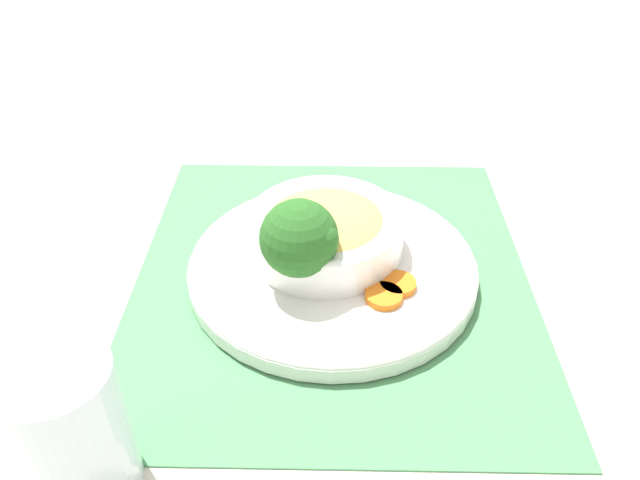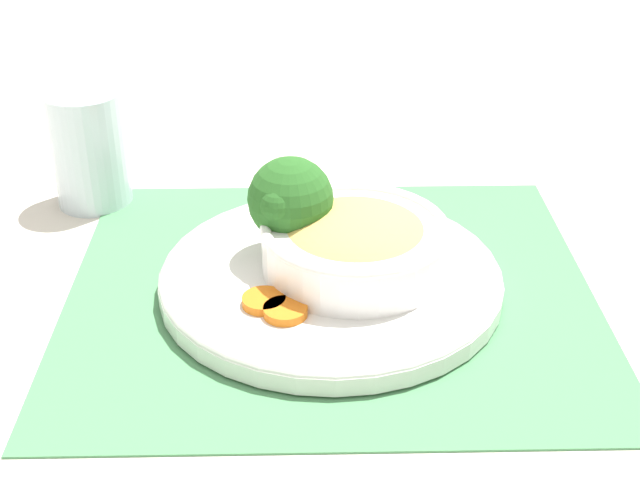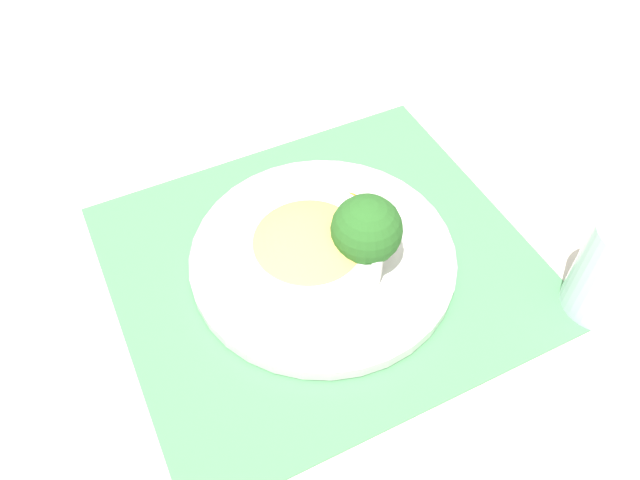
{
  "view_description": "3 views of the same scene",
  "coord_description": "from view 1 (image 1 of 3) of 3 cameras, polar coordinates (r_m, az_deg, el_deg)",
  "views": [
    {
      "loc": [
        0.0,
        0.52,
        0.43
      ],
      "look_at": [
        0.02,
        -0.0,
        0.05
      ],
      "focal_mm": 35.0,
      "sensor_mm": 36.0,
      "label": 1
    },
    {
      "loc": [
        -0.67,
        0.02,
        0.44
      ],
      "look_at": [
        0.01,
        0.01,
        0.05
      ],
      "focal_mm": 50.0,
      "sensor_mm": 36.0,
      "label": 2
    },
    {
      "loc": [
        0.4,
        -0.2,
        0.58
      ],
      "look_at": [
        -0.01,
        -0.0,
        0.04
      ],
      "focal_mm": 35.0,
      "sensor_mm": 36.0,
      "label": 3
    }
  ],
  "objects": [
    {
      "name": "ground_plane",
      "position": [
        0.67,
        1.39,
        -3.35
      ],
      "size": [
        4.0,
        4.0,
        0.0
      ],
      "primitive_type": "plane",
      "color": "beige"
    },
    {
      "name": "placemat",
      "position": [
        0.67,
        1.39,
        -3.22
      ],
      "size": [
        0.42,
        0.47,
        0.0
      ],
      "color": "#4C8C59",
      "rests_on": "ground_plane"
    },
    {
      "name": "plate",
      "position": [
        0.66,
        1.41,
        -2.33
      ],
      "size": [
        0.3,
        0.3,
        0.02
      ],
      "color": "white",
      "rests_on": "placemat"
    },
    {
      "name": "bowl",
      "position": [
        0.66,
        0.77,
        0.99
      ],
      "size": [
        0.17,
        0.17,
        0.05
      ],
      "color": "white",
      "rests_on": "plate"
    },
    {
      "name": "broccoli_floret",
      "position": [
        0.6,
        -1.6,
        0.09
      ],
      "size": [
        0.08,
        0.08,
        0.1
      ],
      "color": "#84AD5B",
      "rests_on": "plate"
    },
    {
      "name": "carrot_slice_near",
      "position": [
        0.62,
        6.12,
        -5.13
      ],
      "size": [
        0.04,
        0.04,
        0.01
      ],
      "color": "orange",
      "rests_on": "plate"
    },
    {
      "name": "carrot_slice_middle",
      "position": [
        0.63,
        7.39,
        -4.03
      ],
      "size": [
        0.04,
        0.04,
        0.01
      ],
      "color": "orange",
      "rests_on": "plate"
    },
    {
      "name": "water_glass",
      "position": [
        0.5,
        -21.14,
        -16.43
      ],
      "size": [
        0.08,
        0.08,
        0.12
      ],
      "color": "silver",
      "rests_on": "ground_plane"
    }
  ]
}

